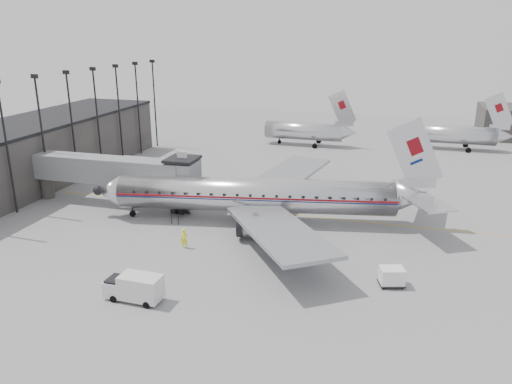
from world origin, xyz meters
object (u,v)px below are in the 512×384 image
airliner (262,195)px  service_van (134,287)px  baggage_cart_white (392,276)px  baggage_cart_navy (292,252)px  ramp_worker (184,239)px

airliner → service_van: 19.92m
service_van → baggage_cart_white: (19.37, 7.93, -0.30)m
baggage_cart_navy → airliner: bearing=135.9°
airliner → baggage_cart_white: airliner is taller
baggage_cart_navy → ramp_worker: ramp_worker is taller
airliner → baggage_cart_navy: bearing=-70.3°
baggage_cart_navy → service_van: bearing=-120.4°
baggage_cart_white → ramp_worker: size_ratio=1.21×
baggage_cart_navy → baggage_cart_white: bearing=2.1°
airliner → baggage_cart_white: 18.18m
baggage_cart_white → service_van: bearing=-174.5°
baggage_cart_white → ramp_worker: 19.71m
service_van → baggage_cart_white: service_van is taller
airliner → baggage_cart_navy: size_ratio=14.84×
service_van → ramp_worker: service_van is taller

